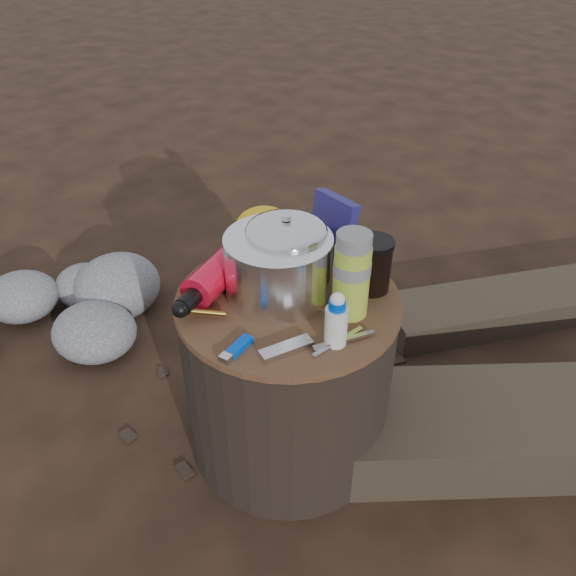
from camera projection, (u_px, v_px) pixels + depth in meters
The scene contains 14 objects.
ground at pixel (288, 437), 1.53m from camera, with size 60.00×60.00×0.00m, color black.
stump at pixel (288, 374), 1.40m from camera, with size 0.49×0.49×0.45m, color black.
log_small at pixel (552, 298), 1.95m from camera, with size 0.21×1.16×0.10m, color #332A1F.
foil_windscreen at pixel (278, 266), 1.25m from camera, with size 0.23×0.23×0.14m, color silver.
camping_pot at pixel (286, 254), 1.26m from camera, with size 0.17×0.17×0.17m, color silver.
fuel_bottle at pixel (223, 267), 1.30m from camera, with size 0.07×0.31×0.07m, color red, non-canonical shape.
thermos at pixel (352, 275), 1.18m from camera, with size 0.07×0.07×0.19m, color #91A82D.
travel_mug at pixel (373, 265), 1.27m from camera, with size 0.08×0.08×0.12m, color black.
stuff_sack at pixel (267, 230), 1.40m from camera, with size 0.16×0.13×0.11m, color yellow.
food_pouch at pixel (333, 228), 1.37m from camera, with size 0.12×0.03×0.16m, color navy.
lighter at pixel (239, 346), 1.13m from camera, with size 0.02×0.08×0.02m, color #003AB9.
multitool at pixel (286, 349), 1.12m from camera, with size 0.03×0.11×0.02m, color silver.
pot_grabber at pixel (338, 341), 1.15m from camera, with size 0.03×0.13×0.01m, color silver, non-canonical shape.
squeeze_bottle at pixel (336, 322), 1.12m from camera, with size 0.04×0.04×0.11m, color silver.
Camera 1 is at (0.53, -0.88, 1.21)m, focal length 36.40 mm.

